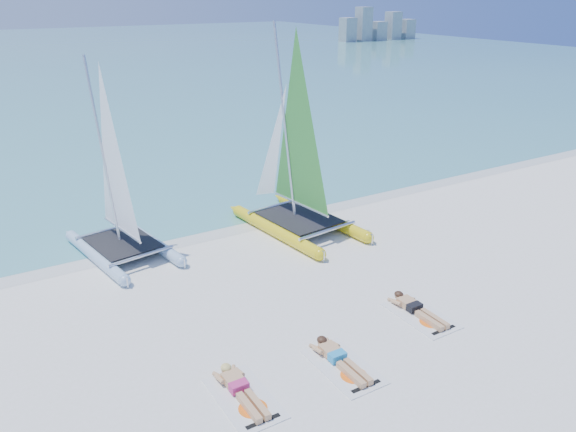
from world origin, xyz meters
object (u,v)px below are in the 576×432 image
at_px(sunbather_b, 338,358).
at_px(towel_c, 421,315).
at_px(catamaran_blue, 116,198).
at_px(towel_a, 244,398).
at_px(sunbather_c, 416,308).
at_px(catamaran_yellow, 290,164).
at_px(sunbather_a, 240,388).
at_px(towel_b, 344,367).

bearing_deg(sunbather_b, towel_c, 9.18).
bearing_deg(catamaran_blue, towel_a, -97.82).
height_order(catamaran_blue, sunbather_c, catamaran_blue).
height_order(catamaran_yellow, towel_a, catamaran_yellow).
bearing_deg(sunbather_b, sunbather_a, 174.83).
bearing_deg(towel_a, towel_c, 5.03).
height_order(catamaran_yellow, sunbather_a, catamaran_yellow).
distance_m(catamaran_blue, towel_a, 7.94).
distance_m(catamaran_yellow, sunbather_b, 7.90).
bearing_deg(towel_b, towel_c, 12.97).
bearing_deg(sunbather_b, sunbather_c, 12.97).
relative_size(catamaran_blue, towel_c, 3.18).
xyz_separation_m(towel_b, sunbather_b, (0.00, 0.19, 0.11)).
bearing_deg(towel_c, catamaran_blue, 125.39).
bearing_deg(towel_c, towel_a, -174.97).
distance_m(towel_a, towel_b, 2.24).
bearing_deg(towel_c, sunbather_c, 90.00).
xyz_separation_m(catamaran_yellow, sunbather_c, (-0.27, -6.36, -2.00)).
distance_m(sunbather_a, towel_b, 2.26).
height_order(sunbather_a, sunbather_c, same).
xyz_separation_m(catamaran_blue, towel_c, (5.19, -7.30, -1.75)).
distance_m(towel_b, sunbather_c, 2.92).
bearing_deg(sunbather_c, towel_b, -163.35).
distance_m(catamaran_blue, sunbather_a, 7.73).
xyz_separation_m(towel_a, sunbather_c, (5.02, 0.63, 0.11)).
relative_size(towel_c, sunbather_c, 1.07).
height_order(catamaran_blue, sunbather_a, catamaran_blue).
xyz_separation_m(towel_a, sunbather_b, (2.23, -0.01, 0.11)).
bearing_deg(sunbather_a, sunbather_b, -5.17).
height_order(catamaran_blue, towel_a, catamaran_blue).
distance_m(catamaran_yellow, towel_b, 8.10).
bearing_deg(towel_a, sunbather_a, 90.00).
distance_m(catamaran_blue, sunbather_c, 8.95).
height_order(catamaran_yellow, sunbather_c, catamaran_yellow).
bearing_deg(catamaran_yellow, towel_c, -98.77).
relative_size(catamaran_blue, towel_a, 3.18).
height_order(sunbather_b, sunbather_c, same).
relative_size(towel_b, sunbather_b, 1.07).
bearing_deg(sunbather_b, towel_b, -90.00).
bearing_deg(catamaran_yellow, sunbather_c, -98.85).
xyz_separation_m(towel_a, towel_c, (5.02, 0.44, 0.00)).
bearing_deg(sunbather_a, towel_c, 2.85).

